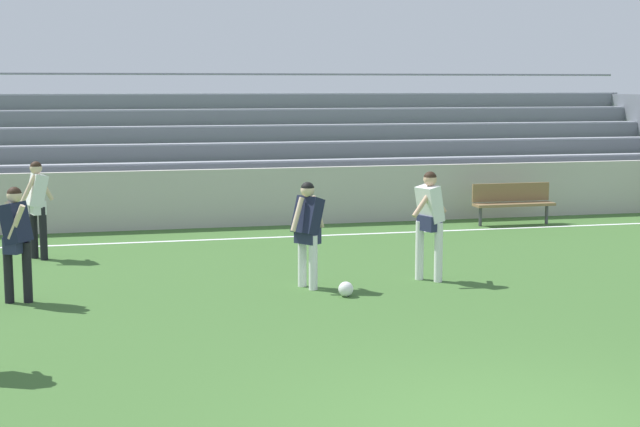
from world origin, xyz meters
TOP-DOWN VIEW (x-y plane):
  - field_line_sideline at (0.00, 10.92)m, footprint 44.00×0.12m
  - sideline_wall at (0.00, 12.54)m, footprint 48.00×0.16m
  - bleacher_stand at (-0.14, 15.55)m, footprint 23.03×4.74m
  - bench_far_right at (5.33, 11.45)m, footprint 1.80×0.40m
  - player_dark_trailing_run at (-0.43, 6.17)m, footprint 0.61×0.53m
  - player_white_dropping_back at (1.53, 6.26)m, footprint 0.72×0.48m
  - player_white_wide_right at (-4.51, 9.56)m, footprint 0.57×0.47m
  - player_dark_challenging at (-4.60, 6.17)m, footprint 0.46×0.60m
  - soccer_ball at (-0.02, 5.48)m, footprint 0.22×0.22m

SIDE VIEW (x-z plane):
  - field_line_sideline at x=0.00m, z-range 0.00..0.01m
  - soccer_ball at x=-0.02m, z-range 0.00..0.22m
  - bench_far_right at x=5.33m, z-range 0.10..1.00m
  - sideline_wall at x=0.00m, z-range 0.00..1.25m
  - player_dark_trailing_run at x=-0.43m, z-range 0.15..1.76m
  - player_dark_challenging at x=-4.60m, z-range 0.15..1.80m
  - player_white_dropping_back at x=1.53m, z-range 0.17..1.89m
  - player_white_wide_right at x=-4.51m, z-range 0.17..1.90m
  - bleacher_stand at x=-0.14m, z-range -0.20..3.14m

